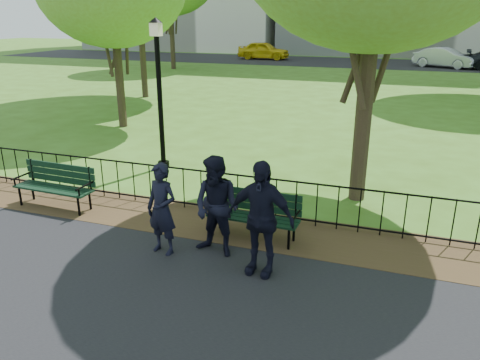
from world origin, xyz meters
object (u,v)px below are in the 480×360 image
(lamppost, at_px, (159,90))
(park_bench_main, at_px, (240,208))
(person_right, at_px, (260,218))
(taxi, at_px, (264,50))
(sedan_silver, at_px, (445,58))
(person_mid, at_px, (217,207))
(person_left, at_px, (162,209))
(park_bench_left_a, at_px, (56,181))

(lamppost, bearing_deg, park_bench_main, -44.10)
(person_right, distance_m, taxi, 36.81)
(park_bench_main, xyz_separation_m, sedan_silver, (5.18, 32.16, 0.18))
(person_mid, bearing_deg, park_bench_main, 90.27)
(lamppost, height_order, person_right, lamppost)
(person_right, bearing_deg, person_mid, 164.02)
(person_mid, bearing_deg, person_left, -154.31)
(park_bench_left_a, xyz_separation_m, taxi, (-5.62, 34.12, 0.22))
(person_mid, xyz_separation_m, taxi, (-9.62, 34.95, -0.09))
(person_left, height_order, taxi, person_left)
(park_bench_left_a, relative_size, person_right, 0.96)
(lamppost, distance_m, taxi, 31.67)
(lamppost, bearing_deg, taxi, 101.77)
(person_left, bearing_deg, park_bench_main, 55.72)
(person_right, height_order, sedan_silver, person_right)
(sedan_silver, bearing_deg, person_left, -166.17)
(person_left, xyz_separation_m, person_right, (1.75, -0.09, 0.13))
(park_bench_left_a, bearing_deg, person_mid, -9.85)
(taxi, bearing_deg, person_mid, -163.98)
(park_bench_left_a, relative_size, lamppost, 0.47)
(person_left, bearing_deg, lamppost, 129.12)
(person_left, relative_size, sedan_silver, 0.35)
(person_right, bearing_deg, park_bench_main, 128.29)
(park_bench_main, height_order, lamppost, lamppost)
(lamppost, distance_m, sedan_silver, 30.21)
(person_mid, xyz_separation_m, sedan_silver, (5.32, 32.94, -0.12))
(person_mid, height_order, sedan_silver, person_mid)
(person_right, bearing_deg, taxi, 111.95)
(park_bench_left_a, distance_m, lamppost, 3.58)
(lamppost, bearing_deg, park_bench_left_a, -104.93)
(lamppost, height_order, person_mid, lamppost)
(sedan_silver, bearing_deg, taxi, 106.75)
(lamppost, bearing_deg, sedan_silver, 73.69)
(sedan_silver, bearing_deg, person_right, -163.20)
(person_mid, relative_size, person_right, 0.93)
(taxi, xyz_separation_m, sedan_silver, (14.93, -2.01, -0.04))
(park_bench_left_a, distance_m, person_right, 5.00)
(taxi, distance_m, sedan_silver, 15.07)
(person_right, bearing_deg, park_bench_left_a, 171.91)
(park_bench_main, height_order, person_mid, person_mid)
(person_left, bearing_deg, sedan_silver, 90.30)
(lamppost, xyz_separation_m, sedan_silver, (8.48, 28.97, -1.33))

